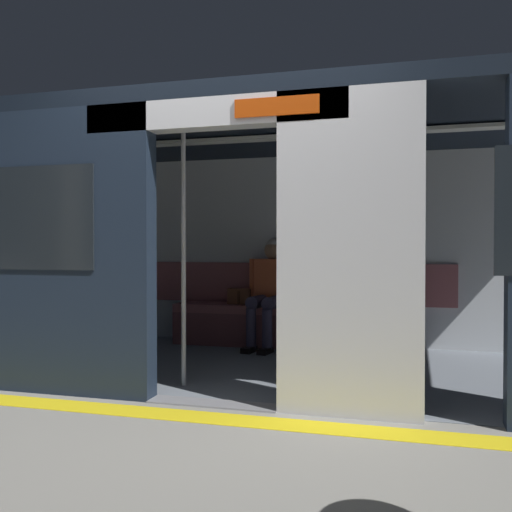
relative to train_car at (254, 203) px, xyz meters
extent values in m
plane|color=gray|center=(-0.06, 1.22, -1.47)|extent=(60.00, 60.00, 0.00)
cube|color=yellow|center=(-0.06, 1.52, -1.47)|extent=(8.00, 0.24, 0.01)
cube|color=silver|center=(-0.98, 1.24, -0.43)|extent=(0.93, 0.12, 2.09)
cube|color=black|center=(-0.98, 1.25, -0.17)|extent=(0.51, 0.02, 0.55)
cube|color=black|center=(1.36, 1.31, -0.17)|extent=(1.10, 0.02, 0.76)
cube|color=silver|center=(-0.06, 1.22, 0.52)|extent=(1.85, 0.16, 0.20)
cube|color=#BF3F0C|center=(-0.52, 1.31, 0.52)|extent=(0.56, 0.02, 0.12)
cube|color=black|center=(-0.06, -0.08, 0.68)|extent=(6.40, 2.78, 0.12)
cube|color=slate|center=(-0.06, -0.08, -1.47)|extent=(6.08, 2.62, 0.01)
cube|color=silver|center=(-0.06, -1.39, -0.43)|extent=(6.08, 0.10, 2.09)
cube|color=#935156|center=(-0.06, -1.33, -0.80)|extent=(3.52, 0.06, 0.45)
cube|color=white|center=(-0.06, -0.08, 0.59)|extent=(4.48, 0.16, 0.03)
cube|color=gray|center=(-0.06, 1.22, -1.47)|extent=(0.93, 0.19, 0.01)
cube|color=#935156|center=(-0.06, -1.11, -1.07)|extent=(2.50, 0.44, 0.09)
cube|color=brown|center=(-0.06, -0.91, -1.29)|extent=(2.50, 0.04, 0.36)
cube|color=#CC5933|center=(0.09, -1.09, -0.77)|extent=(0.41, 0.27, 0.50)
sphere|color=#8C664C|center=(0.09, -1.09, -0.43)|extent=(0.21, 0.21, 0.21)
sphere|color=#B2ADA8|center=(0.08, -1.10, -0.39)|extent=(0.19, 0.19, 0.19)
cylinder|color=#CC5933|center=(-0.14, -1.03, -0.74)|extent=(0.08, 0.08, 0.44)
cylinder|color=#CC5933|center=(0.32, -1.10, -0.74)|extent=(0.08, 0.08, 0.44)
cylinder|color=#38334C|center=(0.03, -0.88, -0.97)|extent=(0.19, 0.42, 0.14)
cylinder|color=#38334C|center=(0.21, -0.91, -0.97)|extent=(0.19, 0.42, 0.14)
cylinder|color=#38334C|center=(0.06, -0.68, -1.23)|extent=(0.10, 0.10, 0.41)
cylinder|color=#38334C|center=(0.23, -0.71, -1.23)|extent=(0.10, 0.10, 0.41)
cube|color=black|center=(0.06, -0.63, -1.44)|extent=(0.13, 0.23, 0.06)
cube|color=black|center=(0.24, -0.66, -1.44)|extent=(0.13, 0.23, 0.06)
cube|color=brown|center=(0.47, -1.09, -0.94)|extent=(0.26, 0.14, 0.17)
cube|color=#472718|center=(0.47, -1.01, -0.95)|extent=(0.02, 0.01, 0.14)
cube|color=#26598C|center=(-0.31, -1.15, -1.01)|extent=(0.17, 0.24, 0.03)
cylinder|color=silver|center=(0.35, 0.79, -0.44)|extent=(0.04, 0.04, 2.07)
camera|label=1|loc=(-1.39, 4.89, -0.38)|focal=39.94mm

